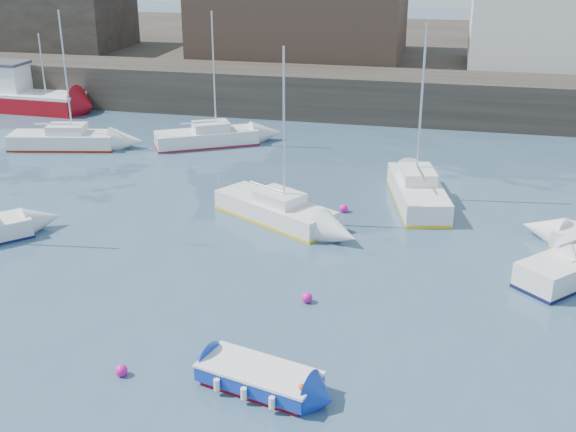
% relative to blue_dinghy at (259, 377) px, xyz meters
% --- Properties ---
extents(quay_wall, '(90.00, 5.00, 3.00)m').
position_rel_blue_dinghy_xyz_m(quay_wall, '(-1.28, 32.42, 1.13)').
color(quay_wall, '#28231E').
rests_on(quay_wall, ground).
extents(land_strip, '(90.00, 32.00, 2.80)m').
position_rel_blue_dinghy_xyz_m(land_strip, '(-1.28, 50.42, 1.03)').
color(land_strip, '#28231E').
rests_on(land_strip, ground).
extents(bldg_east_d, '(11.14, 11.14, 8.95)m').
position_rel_blue_dinghy_xyz_m(bldg_east_d, '(9.72, 38.92, 6.99)').
color(bldg_east_d, white).
rests_on(bldg_east_d, land_strip).
extents(warehouse, '(16.40, 10.40, 7.60)m').
position_rel_blue_dinghy_xyz_m(warehouse, '(-7.28, 40.42, 6.25)').
color(warehouse, '#3D2D26').
rests_on(warehouse, land_strip).
extents(bldg_west, '(14.00, 8.00, 5.00)m').
position_rel_blue_dinghy_xyz_m(bldg_west, '(-29.28, 39.42, 4.93)').
color(bldg_west, '#353028').
rests_on(bldg_west, land_strip).
extents(blue_dinghy, '(3.77, 2.36, 0.67)m').
position_rel_blue_dinghy_xyz_m(blue_dinghy, '(0.00, 0.00, 0.00)').
color(blue_dinghy, maroon).
rests_on(blue_dinghy, ground).
extents(fishing_boat, '(8.36, 3.41, 5.46)m').
position_rel_blue_dinghy_xyz_m(fishing_boat, '(-25.07, 28.93, 0.68)').
color(fishing_boat, maroon).
rests_on(fishing_boat, ground).
extents(sailboat_b, '(6.16, 4.78, 7.76)m').
position_rel_blue_dinghy_xyz_m(sailboat_b, '(-2.57, 12.50, 0.13)').
color(sailboat_b, white).
rests_on(sailboat_b, ground).
extents(sailboat_e, '(6.47, 3.21, 7.97)m').
position_rel_blue_dinghy_xyz_m(sailboat_e, '(-17.50, 20.74, 0.15)').
color(sailboat_e, white).
rests_on(sailboat_e, ground).
extents(sailboat_f, '(3.43, 6.68, 8.30)m').
position_rel_blue_dinghy_xyz_m(sailboat_f, '(3.53, 16.08, 0.21)').
color(sailboat_f, white).
rests_on(sailboat_f, ground).
extents(sailboat_h, '(6.26, 4.69, 7.83)m').
position_rel_blue_dinghy_xyz_m(sailboat_h, '(-9.38, 23.17, 0.14)').
color(sailboat_h, white).
rests_on(sailboat_h, ground).
extents(buoy_near, '(0.36, 0.36, 0.36)m').
position_rel_blue_dinghy_xyz_m(buoy_near, '(-4.10, -0.28, -0.37)').
color(buoy_near, '#ED119C').
rests_on(buoy_near, ground).
extents(buoy_mid, '(0.38, 0.38, 0.38)m').
position_rel_blue_dinghy_xyz_m(buoy_mid, '(0.34, 5.28, -0.37)').
color(buoy_mid, '#ED119C').
rests_on(buoy_mid, ground).
extents(buoy_far, '(0.40, 0.40, 0.40)m').
position_rel_blue_dinghy_xyz_m(buoy_far, '(0.30, 14.13, -0.37)').
color(buoy_far, '#ED119C').
rests_on(buoy_far, ground).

